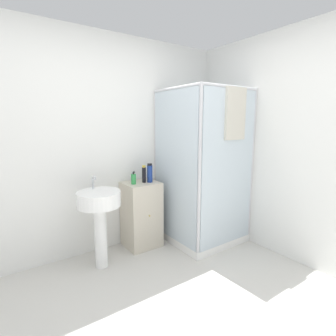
% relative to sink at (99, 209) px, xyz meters
% --- Properties ---
extents(wall_back, '(6.40, 0.06, 2.50)m').
position_rel_sink_xyz_m(wall_back, '(0.12, 0.41, 0.62)').
color(wall_back, white).
rests_on(wall_back, ground_plane).
extents(wall_right, '(0.06, 6.40, 2.50)m').
position_rel_sink_xyz_m(wall_right, '(1.82, -1.29, 0.62)').
color(wall_right, white).
rests_on(wall_right, ground_plane).
extents(shower_enclosure, '(0.89, 0.92, 1.91)m').
position_rel_sink_xyz_m(shower_enclosure, '(1.29, -0.14, -0.12)').
color(shower_enclosure, white).
rests_on(shower_enclosure, ground_plane).
extents(vanity_cabinet, '(0.41, 0.39, 0.80)m').
position_rel_sink_xyz_m(vanity_cabinet, '(0.59, 0.19, -0.23)').
color(vanity_cabinet, beige).
rests_on(vanity_cabinet, ground_plane).
extents(sink, '(0.44, 0.44, 0.95)m').
position_rel_sink_xyz_m(sink, '(0.00, 0.00, 0.00)').
color(sink, white).
rests_on(sink, ground_plane).
extents(soap_dispenser, '(0.06, 0.06, 0.15)m').
position_rel_sink_xyz_m(soap_dispenser, '(0.49, 0.17, 0.23)').
color(soap_dispenser, green).
rests_on(soap_dispenser, vanity_cabinet).
extents(shampoo_bottle_tall_black, '(0.05, 0.05, 0.21)m').
position_rel_sink_xyz_m(shampoo_bottle_tall_black, '(0.63, 0.17, 0.27)').
color(shampoo_bottle_tall_black, black).
rests_on(shampoo_bottle_tall_black, vanity_cabinet).
extents(shampoo_bottle_blue, '(0.06, 0.06, 0.23)m').
position_rel_sink_xyz_m(shampoo_bottle_blue, '(0.69, 0.14, 0.28)').
color(shampoo_bottle_blue, navy).
rests_on(shampoo_bottle_blue, vanity_cabinet).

